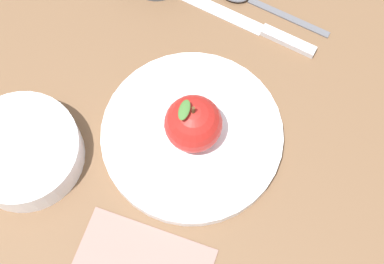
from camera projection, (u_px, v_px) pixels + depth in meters
ground_plane at (206, 118)px, 0.71m from camera, size 2.40×2.40×0.00m
dinner_plate at (192, 135)px, 0.69m from camera, size 0.22×0.22×0.02m
apple at (193, 124)px, 0.65m from camera, size 0.07×0.07×0.08m
side_bowl at (23, 150)px, 0.66m from camera, size 0.14×0.14×0.04m
knife at (254, 26)px, 0.75m from camera, size 0.19×0.14×0.01m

